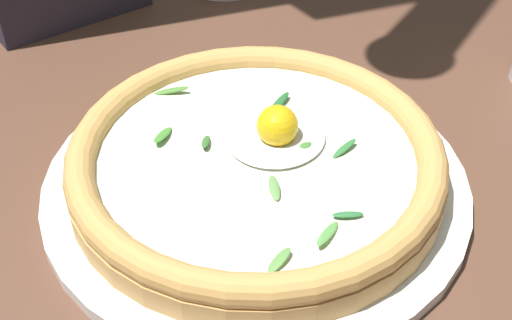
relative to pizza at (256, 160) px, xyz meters
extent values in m
cube|color=brown|center=(-0.05, 0.04, -0.05)|extent=(2.40, 2.40, 0.03)
cylinder|color=white|center=(0.00, 0.00, -0.03)|extent=(0.34, 0.34, 0.01)
cylinder|color=tan|center=(0.00, 0.00, -0.01)|extent=(0.30, 0.30, 0.02)
torus|color=tan|center=(0.00, 0.00, 0.01)|extent=(0.30, 0.30, 0.02)
cylinder|color=white|center=(0.00, 0.00, 0.00)|extent=(0.25, 0.25, 0.00)
ellipsoid|color=white|center=(-0.03, 0.00, 0.01)|extent=(0.08, 0.08, 0.01)
sphere|color=yellow|center=(-0.02, 0.00, 0.02)|extent=(0.03, 0.03, 0.03)
ellipsoid|color=#3D7731|center=(-0.02, 0.02, 0.01)|extent=(0.03, 0.02, 0.01)
ellipsoid|color=#5A9E4A|center=(0.03, 0.09, 0.01)|extent=(0.03, 0.01, 0.01)
ellipsoid|color=#479034|center=(0.03, -0.07, 0.01)|extent=(0.03, 0.02, 0.01)
ellipsoid|color=#23612D|center=(-0.06, -0.03, 0.01)|extent=(0.03, 0.01, 0.01)
ellipsoid|color=#62964D|center=(0.02, 0.03, 0.01)|extent=(0.02, 0.02, 0.01)
ellipsoid|color=#5A9344|center=(0.07, 0.09, 0.01)|extent=(0.02, 0.01, 0.01)
ellipsoid|color=#376C2D|center=(0.02, -0.04, 0.01)|extent=(0.02, 0.02, 0.01)
ellipsoid|color=#307535|center=(-0.05, 0.05, 0.01)|extent=(0.03, 0.01, 0.01)
ellipsoid|color=#4A8231|center=(-0.01, -0.11, 0.01)|extent=(0.03, 0.03, 0.01)
ellipsoid|color=#30753D|center=(0.01, 0.09, 0.01)|extent=(0.02, 0.02, 0.00)
camera|label=1|loc=(0.32, 0.28, 0.36)|focal=49.70mm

